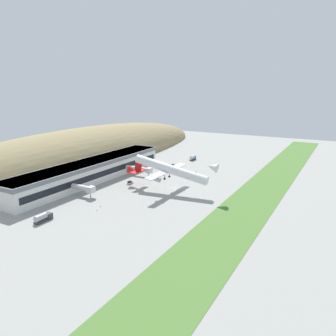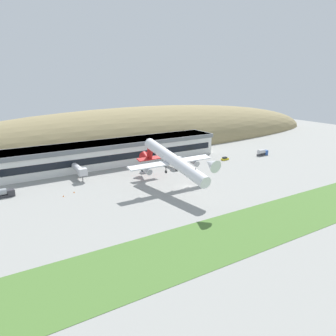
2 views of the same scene
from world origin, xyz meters
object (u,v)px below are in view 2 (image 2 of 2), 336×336
object	(u,v)px
jetway_0	(79,169)
service_car_1	(144,171)
box_truck	(262,152)
traffic_cone_0	(63,196)
jetway_1	(170,157)
cargo_airplane	(173,161)
terminal_building	(115,151)
service_car_0	(225,159)
traffic_cone_1	(74,192)
fuel_truck	(2,193)

from	to	relation	value
jetway_0	service_car_1	distance (m)	27.93
box_truck	traffic_cone_0	size ratio (longest dim) A/B	11.50
jetway_1	box_truck	xyz separation A→B (m)	(53.13, -8.84, -2.44)
service_car_1	cargo_airplane	bearing A→B (deg)	-90.79
terminal_building	traffic_cone_0	distance (m)	47.70
jetway_1	traffic_cone_0	xyz separation A→B (m)	(-54.93, -15.58, -3.71)
service_car_0	cargo_airplane	bearing A→B (deg)	-154.07
jetway_0	traffic_cone_1	size ratio (longest dim) A/B	22.43
traffic_cone_1	traffic_cone_0	bearing A→B (deg)	-155.02
terminal_building	service_car_0	size ratio (longest dim) A/B	25.49
jetway_0	service_car_0	size ratio (longest dim) A/B	3.05
cargo_airplane	traffic_cone_1	size ratio (longest dim) A/B	85.16
service_car_1	traffic_cone_1	size ratio (longest dim) A/B	7.16
box_truck	traffic_cone_1	world-z (taller)	box_truck
jetway_0	traffic_cone_1	distance (m)	17.64
jetway_0	fuel_truck	size ratio (longest dim) A/B	1.66
cargo_airplane	traffic_cone_1	distance (m)	38.28
terminal_building	box_truck	world-z (taller)	terminal_building
service_car_0	fuel_truck	xyz separation A→B (m)	(-102.60, 1.05, 0.84)
fuel_truck	box_truck	bearing A→B (deg)	-1.75
cargo_airplane	traffic_cone_0	world-z (taller)	cargo_airplane
jetway_0	traffic_cone_1	xyz separation A→B (m)	(-7.09, -15.72, -3.71)
fuel_truck	traffic_cone_0	size ratio (longest dim) A/B	13.50
service_car_0	traffic_cone_0	size ratio (longest dim) A/B	7.35
fuel_truck	box_truck	distance (m)	126.67
jetway_1	box_truck	world-z (taller)	jetway_1
service_car_0	service_car_1	world-z (taller)	service_car_1
traffic_cone_1	fuel_truck	bearing A→B (deg)	159.54
box_truck	service_car_0	bearing A→B (deg)	173.29
service_car_1	traffic_cone_0	size ratio (longest dim) A/B	7.16
box_truck	traffic_cone_1	bearing A→B (deg)	-177.41
jetway_0	cargo_airplane	size ratio (longest dim) A/B	0.26
terminal_building	traffic_cone_1	xyz separation A→B (m)	(-29.45, -31.01, -5.97)
fuel_truck	box_truck	xyz separation A→B (m)	(126.61, -3.88, 0.05)
cargo_airplane	box_truck	size ratio (longest dim) A/B	7.40
jetway_0	cargo_airplane	world-z (taller)	cargo_airplane
service_car_1	fuel_truck	bearing A→B (deg)	-179.70
service_car_0	traffic_cone_0	xyz separation A→B (m)	(-84.05, -9.57, -0.38)
terminal_building	box_truck	distance (m)	78.87
cargo_airplane	service_car_1	distance (m)	25.83
fuel_truck	traffic_cone_0	bearing A→B (deg)	-29.80
cargo_airplane	service_car_1	world-z (taller)	cargo_airplane
box_truck	traffic_cone_0	bearing A→B (deg)	-176.43
jetway_1	fuel_truck	world-z (taller)	jetway_1
terminal_building	traffic_cone_1	distance (m)	43.18
service_car_1	terminal_building	bearing A→B (deg)	101.52
jetway_1	traffic_cone_1	size ratio (longest dim) A/B	29.60
service_car_0	fuel_truck	bearing A→B (deg)	179.41
terminal_building	fuel_truck	distance (m)	57.21
traffic_cone_1	jetway_1	bearing A→B (deg)	14.99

